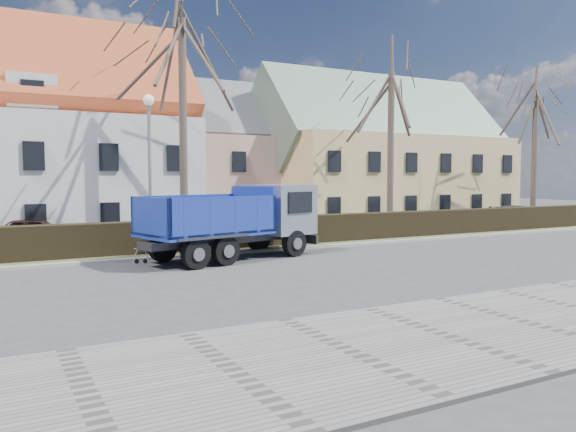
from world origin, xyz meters
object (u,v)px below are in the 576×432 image
cart_frame (135,255)px  parked_car_b (517,214)px  parked_car_a (37,232)px  streetlight (150,173)px  dump_truck (226,221)px

cart_frame → parked_car_b: bearing=11.9°
parked_car_a → parked_car_b: 30.10m
streetlight → cart_frame: bearing=-114.3°
dump_truck → streetlight: (-1.93, 3.71, 1.87)m
cart_frame → parked_car_a: bearing=112.3°
cart_frame → dump_truck: bearing=-11.1°
dump_truck → parked_car_a: (-6.10, 7.44, -0.79)m
dump_truck → cart_frame: size_ratio=10.54×
parked_car_a → streetlight: bearing=-119.3°
streetlight → parked_car_b: size_ratio=1.58×
dump_truck → streetlight: 4.58m
dump_truck → parked_car_b: size_ratio=1.74×
dump_truck → cart_frame: dump_truck is taller
streetlight → cart_frame: (-1.38, -3.06, -3.02)m
streetlight → parked_car_b: streetlight is taller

